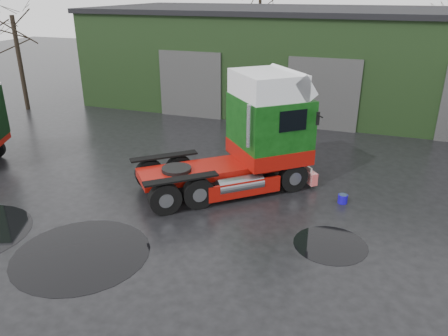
# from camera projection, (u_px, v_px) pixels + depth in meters

# --- Properties ---
(ground) EXTENTS (100.00, 100.00, 0.00)m
(ground) POSITION_uv_depth(u_px,v_px,m) (191.00, 250.00, 13.48)
(ground) COLOR black
(warehouse) EXTENTS (32.40, 12.40, 6.30)m
(warehouse) POSITION_uv_depth(u_px,v_px,m) (336.00, 58.00, 29.09)
(warehouse) COLOR black
(warehouse) RESTS_ON ground
(hero_tractor) EXTENTS (7.69, 7.26, 4.62)m
(hero_tractor) POSITION_uv_depth(u_px,v_px,m) (221.00, 134.00, 16.71)
(hero_tractor) COLOR #0D410F
(hero_tractor) RESTS_ON ground
(wash_bucket) EXTENTS (0.47, 0.47, 0.33)m
(wash_bucket) POSITION_uv_depth(u_px,v_px,m) (343.00, 199.00, 16.39)
(wash_bucket) COLOR #1407AA
(wash_bucket) RESTS_ON ground
(tree_left) EXTENTS (4.40, 4.40, 8.50)m
(tree_left) POSITION_uv_depth(u_px,v_px,m) (17.00, 43.00, 27.50)
(tree_left) COLOR black
(tree_left) RESTS_ON ground
(tree_back_a) EXTENTS (4.40, 4.40, 9.50)m
(tree_back_a) POSITION_uv_depth(u_px,v_px,m) (260.00, 20.00, 39.64)
(tree_back_a) COLOR black
(tree_back_a) RESTS_ON ground
(puddle_0) EXTENTS (4.15, 4.15, 0.01)m
(puddle_0) POSITION_uv_depth(u_px,v_px,m) (82.00, 254.00, 13.29)
(puddle_0) COLOR black
(puddle_0) RESTS_ON ground
(puddle_1) EXTENTS (2.33, 2.33, 0.01)m
(puddle_1) POSITION_uv_depth(u_px,v_px,m) (330.00, 245.00, 13.77)
(puddle_1) COLOR black
(puddle_1) RESTS_ON ground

